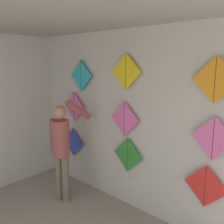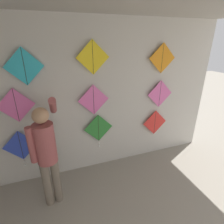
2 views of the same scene
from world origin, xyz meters
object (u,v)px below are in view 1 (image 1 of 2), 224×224
(kite_4, at_px, (124,119))
(kite_6, at_px, (81,76))
(shopkeeper, at_px, (62,145))
(kite_5, at_px, (213,139))
(kite_7, at_px, (126,72))
(kite_0, at_px, (73,143))
(kite_3, at_px, (74,106))
(kite_1, at_px, (127,156))
(kite_8, at_px, (215,80))
(kite_2, at_px, (205,186))

(kite_4, xyz_separation_m, kite_6, (-1.00, 0.00, 0.62))
(shopkeeper, bearing_deg, kite_4, 22.30)
(kite_5, distance_m, kite_7, 1.54)
(kite_0, distance_m, kite_5, 2.73)
(kite_5, bearing_deg, kite_6, 180.00)
(kite_3, relative_size, kite_4, 1.00)
(kite_0, height_order, kite_1, kite_1)
(shopkeeper, height_order, kite_6, kite_6)
(kite_1, height_order, kite_8, kite_8)
(kite_4, relative_size, kite_5, 1.00)
(kite_4, distance_m, kite_8, 1.49)
(shopkeeper, height_order, kite_7, kite_7)
(kite_3, bearing_deg, kite_6, 0.00)
(shopkeeper, height_order, kite_2, shopkeeper)
(kite_5, bearing_deg, kite_1, -179.97)
(kite_1, relative_size, kite_2, 1.25)
(kite_2, xyz_separation_m, kite_6, (-2.32, 0.00, 1.28))
(kite_1, relative_size, kite_7, 1.25)
(kite_1, height_order, kite_7, kite_7)
(kite_4, distance_m, kite_5, 1.37)
(kite_2, relative_size, kite_5, 1.00)
(kite_5, relative_size, kite_6, 1.00)
(kite_1, height_order, kite_3, kite_3)
(kite_4, xyz_separation_m, kite_8, (1.33, 0.00, 0.66))
(kite_3, xyz_separation_m, kite_5, (2.59, 0.00, -0.08))
(shopkeeper, distance_m, kite_2, 2.25)
(shopkeeper, relative_size, kite_7, 3.14)
(kite_2, relative_size, kite_8, 1.00)
(kite_3, height_order, kite_8, kite_8)
(kite_2, distance_m, kite_4, 1.47)
(shopkeeper, distance_m, kite_5, 2.34)
(kite_5, distance_m, kite_6, 2.46)
(kite_6, bearing_deg, kite_4, 0.00)
(kite_5, xyz_separation_m, kite_8, (-0.03, 0.00, 0.69))
(kite_2, relative_size, kite_3, 1.00)
(kite_1, height_order, kite_2, kite_1)
(kite_5, bearing_deg, kite_7, 180.00)
(kite_3, distance_m, kite_8, 2.62)
(kite_7, bearing_deg, kite_3, 180.00)
(kite_0, relative_size, kite_3, 1.25)
(kite_0, bearing_deg, shopkeeper, -53.19)
(kite_4, bearing_deg, kite_1, -0.56)
(kite_2, bearing_deg, shopkeeper, -165.11)
(kite_0, xyz_separation_m, kite_4, (1.28, 0.00, 0.69))
(kite_1, relative_size, kite_4, 1.25)
(kite_4, bearing_deg, kite_6, 180.00)
(kite_6, height_order, kite_8, kite_8)
(shopkeeper, relative_size, kite_3, 3.14)
(kite_0, bearing_deg, kite_4, 0.03)
(kite_5, height_order, kite_7, kite_7)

